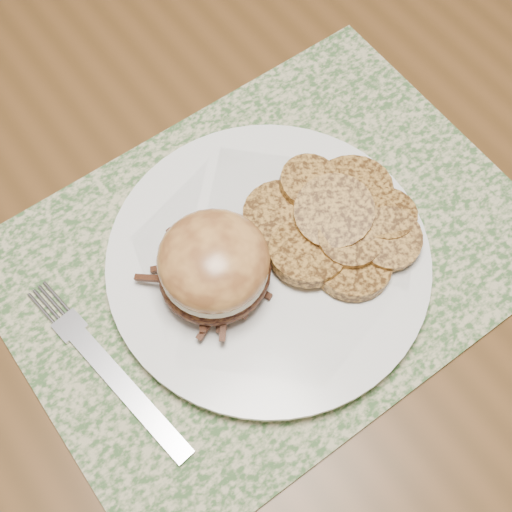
# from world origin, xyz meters

# --- Properties ---
(ground) EXTENTS (3.50, 3.50, 0.00)m
(ground) POSITION_xyz_m (0.00, 0.00, 0.00)
(ground) COLOR #50351B
(ground) RESTS_ON ground
(placemat) EXTENTS (0.45, 0.33, 0.00)m
(placemat) POSITION_xyz_m (0.28, -0.05, 0.75)
(placemat) COLOR #3D6031
(placemat) RESTS_ON dining_table
(dinner_plate) EXTENTS (0.26, 0.26, 0.02)m
(dinner_plate) POSITION_xyz_m (0.27, -0.06, 0.76)
(dinner_plate) COLOR white
(dinner_plate) RESTS_ON placemat
(pork_sandwich) EXTENTS (0.10, 0.09, 0.07)m
(pork_sandwich) POSITION_xyz_m (0.22, -0.05, 0.80)
(pork_sandwich) COLOR black
(pork_sandwich) RESTS_ON dinner_plate
(roasted_potatoes) EXTENTS (0.16, 0.16, 0.04)m
(roasted_potatoes) POSITION_xyz_m (0.34, -0.07, 0.78)
(roasted_potatoes) COLOR #AB7732
(roasted_potatoes) RESTS_ON dinner_plate
(fork) EXTENTS (0.04, 0.20, 0.00)m
(fork) POSITION_xyz_m (0.11, -0.06, 0.76)
(fork) COLOR #B2B2B9
(fork) RESTS_ON placemat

